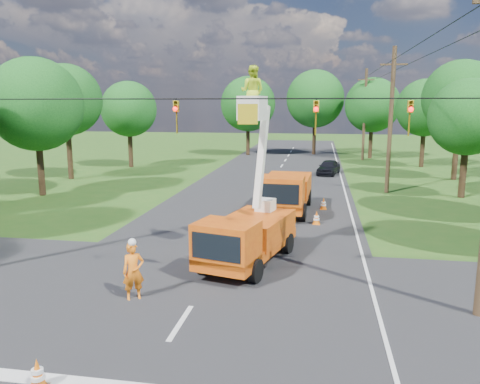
% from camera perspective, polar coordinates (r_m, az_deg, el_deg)
% --- Properties ---
extents(ground, '(140.00, 140.00, 0.00)m').
position_cam_1_polar(ground, '(32.68, 2.96, -0.22)').
color(ground, '#275419').
rests_on(ground, ground).
extents(road_main, '(12.00, 100.00, 0.06)m').
position_cam_1_polar(road_main, '(32.68, 2.96, -0.22)').
color(road_main, black).
rests_on(road_main, ground).
extents(road_cross, '(56.00, 10.00, 0.07)m').
position_cam_1_polar(road_cross, '(15.63, -5.07, -12.53)').
color(road_cross, black).
rests_on(road_cross, ground).
extents(edge_line, '(0.12, 90.00, 0.02)m').
position_cam_1_polar(edge_line, '(32.51, 12.81, -0.52)').
color(edge_line, silver).
rests_on(edge_line, ground).
extents(bucket_truck, '(3.39, 6.00, 7.56)m').
position_cam_1_polar(bucket_truck, '(17.95, 0.91, -3.79)').
color(bucket_truck, '#DA5E0F').
rests_on(bucket_truck, ground).
extents(second_truck, '(2.82, 6.57, 2.42)m').
position_cam_1_polar(second_truck, '(26.73, 5.57, 0.06)').
color(second_truck, '#DA5E0F').
rests_on(second_truck, ground).
extents(ground_worker, '(0.82, 0.75, 1.88)m').
position_cam_1_polar(ground_worker, '(15.35, -12.87, -9.43)').
color(ground_worker, orange).
rests_on(ground_worker, ground).
extents(distant_car, '(2.41, 4.14, 1.32)m').
position_cam_1_polar(distant_car, '(42.23, 10.76, 2.98)').
color(distant_car, black).
rests_on(distant_car, ground).
extents(traffic_cone_0, '(0.38, 0.38, 0.71)m').
position_cam_1_polar(traffic_cone_0, '(11.76, -23.46, -19.71)').
color(traffic_cone_0, orange).
rests_on(traffic_cone_0, ground).
extents(traffic_cone_2, '(0.38, 0.38, 0.71)m').
position_cam_1_polar(traffic_cone_2, '(21.46, 5.32, -5.03)').
color(traffic_cone_2, orange).
rests_on(traffic_cone_2, ground).
extents(traffic_cone_3, '(0.38, 0.38, 0.71)m').
position_cam_1_polar(traffic_cone_3, '(24.52, 9.31, -3.14)').
color(traffic_cone_3, orange).
rests_on(traffic_cone_3, ground).
extents(traffic_cone_6, '(0.38, 0.38, 0.71)m').
position_cam_1_polar(traffic_cone_6, '(28.06, 10.14, -1.43)').
color(traffic_cone_6, orange).
rests_on(traffic_cone_6, ground).
extents(pole_right_mid, '(1.80, 0.30, 10.00)m').
position_cam_1_polar(pole_right_mid, '(34.23, 17.89, 8.39)').
color(pole_right_mid, '#4C3823').
rests_on(pole_right_mid, ground).
extents(pole_right_far, '(1.80, 0.30, 10.00)m').
position_cam_1_polar(pole_right_far, '(54.10, 14.95, 9.17)').
color(pole_right_far, '#4C3823').
rests_on(pole_right_far, ground).
extents(signal_span, '(18.00, 0.29, 1.07)m').
position_cam_1_polar(signal_span, '(13.96, 3.52, 9.56)').
color(signal_span, black).
rests_on(signal_span, ground).
extents(tree_left_d, '(6.20, 6.20, 9.24)m').
position_cam_1_polar(tree_left_d, '(34.43, -23.64, 9.73)').
color(tree_left_d, '#382616').
rests_on(tree_left_d, ground).
extents(tree_left_e, '(5.80, 5.80, 9.41)m').
position_cam_1_polar(tree_left_e, '(41.34, -20.44, 10.46)').
color(tree_left_e, '#382616').
rests_on(tree_left_e, ground).
extents(tree_left_f, '(5.40, 5.40, 8.40)m').
position_cam_1_polar(tree_left_f, '(47.64, -13.40, 9.79)').
color(tree_left_f, '#382616').
rests_on(tree_left_f, ground).
extents(tree_right_c, '(5.00, 5.00, 7.83)m').
position_cam_1_polar(tree_right_c, '(34.22, 26.03, 8.18)').
color(tree_right_c, '#382616').
rests_on(tree_right_c, ground).
extents(tree_right_d, '(6.00, 6.00, 9.70)m').
position_cam_1_polar(tree_right_d, '(42.35, 25.28, 10.36)').
color(tree_right_d, '#382616').
rests_on(tree_right_d, ground).
extents(tree_right_e, '(5.60, 5.60, 8.63)m').
position_cam_1_polar(tree_right_e, '(49.90, 21.65, 9.51)').
color(tree_right_e, '#382616').
rests_on(tree_right_e, ground).
extents(tree_far_a, '(6.60, 6.60, 9.50)m').
position_cam_1_polar(tree_far_a, '(57.55, 0.99, 10.67)').
color(tree_far_a, '#382616').
rests_on(tree_far_a, ground).
extents(tree_far_b, '(7.00, 7.00, 10.32)m').
position_cam_1_polar(tree_far_b, '(58.89, 9.16, 11.14)').
color(tree_far_b, '#382616').
rests_on(tree_far_b, ground).
extents(tree_far_c, '(6.20, 6.20, 9.18)m').
position_cam_1_polar(tree_far_c, '(56.17, 15.84, 10.15)').
color(tree_far_c, '#382616').
rests_on(tree_far_c, ground).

